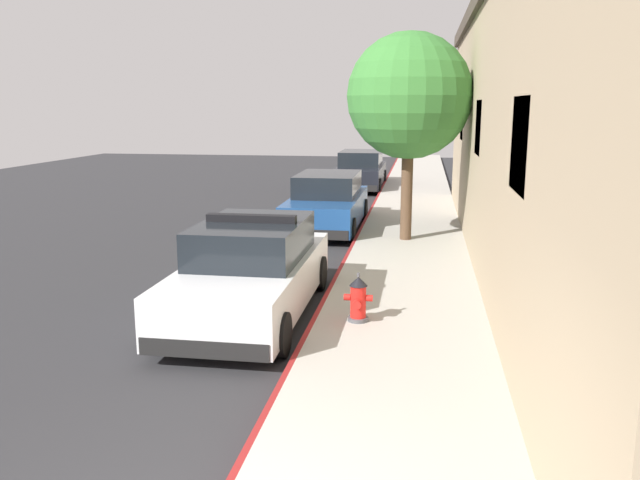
{
  "coord_description": "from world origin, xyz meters",
  "views": [
    {
      "loc": [
        1.56,
        -4.06,
        3.43
      ],
      "look_at": [
        -0.26,
        7.42,
        1.0
      ],
      "focal_mm": 36.34,
      "sensor_mm": 36.0,
      "label": 1
    }
  ],
  "objects_px": {
    "police_cruiser": "(252,271)",
    "parked_car_silver_ahead": "(327,203)",
    "street_tree": "(409,97)",
    "fire_hydrant": "(358,299)",
    "parked_car_dark_far": "(361,171)"
  },
  "relations": [
    {
      "from": "police_cruiser",
      "to": "parked_car_silver_ahead",
      "type": "xyz_separation_m",
      "value": [
        0.12,
        7.73,
        -0.0
      ]
    },
    {
      "from": "parked_car_silver_ahead",
      "to": "street_tree",
      "type": "relative_size",
      "value": 0.97
    },
    {
      "from": "fire_hydrant",
      "to": "parked_car_dark_far",
      "type": "bearing_deg",
      "value": 95.42
    },
    {
      "from": "police_cruiser",
      "to": "parked_car_dark_far",
      "type": "bearing_deg",
      "value": 89.43
    },
    {
      "from": "police_cruiser",
      "to": "street_tree",
      "type": "height_order",
      "value": "street_tree"
    },
    {
      "from": "parked_car_dark_far",
      "to": "street_tree",
      "type": "distance_m",
      "value": 11.63
    },
    {
      "from": "police_cruiser",
      "to": "fire_hydrant",
      "type": "height_order",
      "value": "police_cruiser"
    },
    {
      "from": "parked_car_silver_ahead",
      "to": "parked_car_dark_far",
      "type": "bearing_deg",
      "value": 89.72
    },
    {
      "from": "police_cruiser",
      "to": "parked_car_dark_far",
      "type": "xyz_separation_m",
      "value": [
        0.17,
        16.89,
        -0.0
      ]
    },
    {
      "from": "parked_car_silver_ahead",
      "to": "parked_car_dark_far",
      "type": "relative_size",
      "value": 1.0
    },
    {
      "from": "fire_hydrant",
      "to": "street_tree",
      "type": "xyz_separation_m",
      "value": [
        0.54,
        6.39,
        3.11
      ]
    },
    {
      "from": "street_tree",
      "to": "fire_hydrant",
      "type": "bearing_deg",
      "value": -94.83
    },
    {
      "from": "parked_car_silver_ahead",
      "to": "street_tree",
      "type": "height_order",
      "value": "street_tree"
    },
    {
      "from": "fire_hydrant",
      "to": "street_tree",
      "type": "relative_size",
      "value": 0.15
    },
    {
      "from": "parked_car_silver_ahead",
      "to": "street_tree",
      "type": "bearing_deg",
      "value": -40.12
    }
  ]
}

